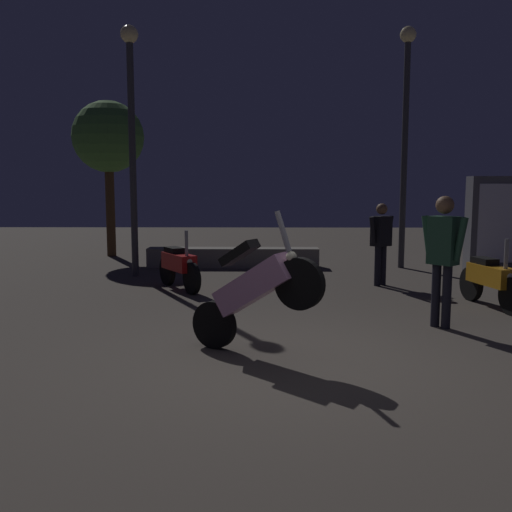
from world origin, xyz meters
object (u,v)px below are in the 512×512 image
object	(u,v)px
kiosk_billboard	(505,225)
streetlamp_far	(132,120)
motorcycle_orange_parked_left	(491,280)
person_bystander_far	(443,249)
person_rider_beside	(381,237)
motorcycle_pink_foreground	(254,290)
motorcycle_red_parked_right	(179,266)
streetlamp_near	(406,119)

from	to	relation	value
kiosk_billboard	streetlamp_far	bearing A→B (deg)	6.26
motorcycle_orange_parked_left	kiosk_billboard	size ratio (longest dim) A/B	0.78
person_bystander_far	kiosk_billboard	distance (m)	5.67
motorcycle_orange_parked_left	kiosk_billboard	bearing A→B (deg)	143.48
motorcycle_orange_parked_left	streetlamp_far	bearing A→B (deg)	-126.81
person_rider_beside	person_bystander_far	bearing A→B (deg)	-36.04
motorcycle_pink_foreground	person_rider_beside	bearing A→B (deg)	92.48
motorcycle_pink_foreground	motorcycle_orange_parked_left	xyz separation A→B (m)	(3.65, 2.57, -0.31)
motorcycle_red_parked_right	streetlamp_near	xyz separation A→B (m)	(4.76, 2.85, 2.96)
person_rider_beside	motorcycle_pink_foreground	bearing A→B (deg)	-65.89
person_bystander_far	streetlamp_far	xyz separation A→B (m)	(-5.08, 4.30, 2.17)
motorcycle_pink_foreground	streetlamp_far	xyz separation A→B (m)	(-2.60, 5.59, 2.48)
motorcycle_pink_foreground	motorcycle_red_parked_right	world-z (taller)	motorcycle_pink_foreground
motorcycle_pink_foreground	streetlamp_near	size ratio (longest dim) A/B	0.30
person_rider_beside	streetlamp_near	xyz separation A→B (m)	(0.97, 2.38, 2.47)
motorcycle_pink_foreground	person_bystander_far	world-z (taller)	person_bystander_far
person_bystander_far	streetlamp_near	size ratio (longest dim) A/B	0.33
kiosk_billboard	motorcycle_orange_parked_left	bearing A→B (deg)	66.65
streetlamp_near	streetlamp_far	xyz separation A→B (m)	(-5.91, -1.32, -0.17)
motorcycle_orange_parked_left	streetlamp_far	world-z (taller)	streetlamp_far
motorcycle_pink_foreground	person_rider_beside	distance (m)	5.09
motorcycle_red_parked_right	streetlamp_far	distance (m)	3.38
person_rider_beside	streetlamp_far	size ratio (longest dim) A/B	0.31
streetlamp_near	kiosk_billboard	xyz separation A→B (m)	(2.05, -0.75, -2.35)
motorcycle_pink_foreground	streetlamp_near	distance (m)	8.11
motorcycle_red_parked_right	motorcycle_pink_foreground	bearing A→B (deg)	-12.60
person_rider_beside	streetlamp_far	world-z (taller)	streetlamp_far
motorcycle_orange_parked_left	streetlamp_near	xyz separation A→B (m)	(-0.34, 4.34, 2.96)
motorcycle_pink_foreground	person_bystander_far	distance (m)	2.81
motorcycle_orange_parked_left	streetlamp_far	distance (m)	7.48
streetlamp_near	motorcycle_orange_parked_left	bearing A→B (deg)	-85.46
person_rider_beside	kiosk_billboard	world-z (taller)	kiosk_billboard
motorcycle_orange_parked_left	person_rider_beside	distance (m)	2.41
person_rider_beside	kiosk_billboard	xyz separation A→B (m)	(3.03, 1.64, 0.13)
motorcycle_pink_foreground	kiosk_billboard	xyz separation A→B (m)	(5.36, 6.16, 0.31)
streetlamp_far	kiosk_billboard	bearing A→B (deg)	4.15
motorcycle_pink_foreground	streetlamp_far	distance (m)	6.64
person_rider_beside	motorcycle_red_parked_right	bearing A→B (deg)	-121.68
motorcycle_red_parked_right	person_rider_beside	distance (m)	3.84
motorcycle_pink_foreground	motorcycle_red_parked_right	xyz separation A→B (m)	(-1.45, 4.06, -0.31)
kiosk_billboard	motorcycle_red_parked_right	bearing A→B (deg)	19.25
streetlamp_far	motorcycle_red_parked_right	bearing A→B (deg)	-53.01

